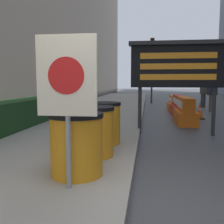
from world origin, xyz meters
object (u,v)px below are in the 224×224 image
jersey_barrier_orange_far (185,112)px  warning_sign (67,84)px  jersey_barrier_red_striped (178,107)px  traffic_light_near_curb (152,57)px  pedestrian_worker (212,91)px  barrel_drum_foreground (77,144)px  barrel_drum_middle (93,131)px  message_board (177,66)px  jersey_barrier_orange_near (174,104)px  traffic_cone_near (199,111)px  pedestrian_passerby (203,91)px  barrel_drum_back (103,123)px

jersey_barrier_orange_far → warning_sign: bearing=-109.5°
jersey_barrier_red_striped → traffic_light_near_curb: 7.48m
jersey_barrier_red_striped → pedestrian_worker: bearing=48.8°
barrel_drum_foreground → jersey_barrier_orange_far: size_ratio=0.50×
barrel_drum_foreground → pedestrian_worker: pedestrian_worker is taller
barrel_drum_middle → message_board: size_ratio=0.34×
pedestrian_worker → jersey_barrier_orange_far: bearing=-148.5°
jersey_barrier_orange_near → pedestrian_worker: 1.97m
jersey_barrier_orange_far → traffic_cone_near: size_ratio=2.65×
barrel_drum_foreground → pedestrian_worker: 10.92m
traffic_light_near_curb → jersey_barrier_orange_near: bearing=-77.5°
pedestrian_worker → pedestrian_passerby: bearing=54.9°
barrel_drum_foreground → pedestrian_worker: bearing=67.7°
barrel_drum_back → message_board: bearing=48.5°
jersey_barrier_orange_near → traffic_light_near_curb: bearing=102.5°
barrel_drum_foreground → jersey_barrier_red_striped: size_ratio=0.42×
warning_sign → message_board: (1.71, 4.32, 0.47)m
message_board → pedestrian_passerby: (2.41, 8.41, -0.93)m
barrel_drum_middle → pedestrian_worker: pedestrian_worker is taller
barrel_drum_foreground → jersey_barrier_red_striped: bearing=74.1°
traffic_cone_near → pedestrian_passerby: pedestrian_passerby is taller
barrel_drum_foreground → pedestrian_passerby: pedestrian_passerby is taller
jersey_barrier_orange_far → pedestrian_worker: bearing=66.2°
jersey_barrier_orange_near → warning_sign: bearing=-102.0°
barrel_drum_foreground → jersey_barrier_orange_far: (2.28, 5.88, -0.19)m
jersey_barrier_red_striped → traffic_cone_near: bearing=-46.2°
barrel_drum_back → pedestrian_worker: size_ratio=0.51×
barrel_drum_middle → traffic_cone_near: size_ratio=1.31×
message_board → jersey_barrier_red_striped: 4.43m
traffic_light_near_curb → pedestrian_worker: size_ratio=2.60×
message_board → barrel_drum_middle: bearing=-120.8°
warning_sign → barrel_drum_middle: bearing=90.1°
barrel_drum_middle → barrel_drum_back: 0.96m
jersey_barrier_orange_far → jersey_barrier_orange_near: (0.00, 4.23, -0.06)m
warning_sign → pedestrian_passerby: (4.12, 12.73, -0.46)m
pedestrian_passerby → barrel_drum_middle: bearing=147.6°
barrel_drum_back → pedestrian_worker: bearing=63.4°
message_board → traffic_light_near_curb: (-0.52, 11.01, 1.28)m
jersey_barrier_orange_far → traffic_light_near_curb: bearing=96.7°
traffic_light_near_curb → jersey_barrier_red_striped: bearing=-81.3°
jersey_barrier_orange_near → traffic_cone_near: size_ratio=2.75×
traffic_light_near_curb → jersey_barrier_orange_far: bearing=-83.3°
warning_sign → traffic_cone_near: size_ratio=2.76×
barrel_drum_back → pedestrian_worker: (4.09, 8.18, 0.40)m
jersey_barrier_orange_near → traffic_light_near_curb: size_ratio=0.42×
barrel_drum_foreground → pedestrian_passerby: 12.94m
barrel_drum_back → barrel_drum_middle: bearing=-91.0°
traffic_cone_near → jersey_barrier_orange_far: bearing=-118.8°
message_board → pedestrian_passerby: size_ratio=1.60×
traffic_light_near_curb → pedestrian_worker: bearing=-58.5°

